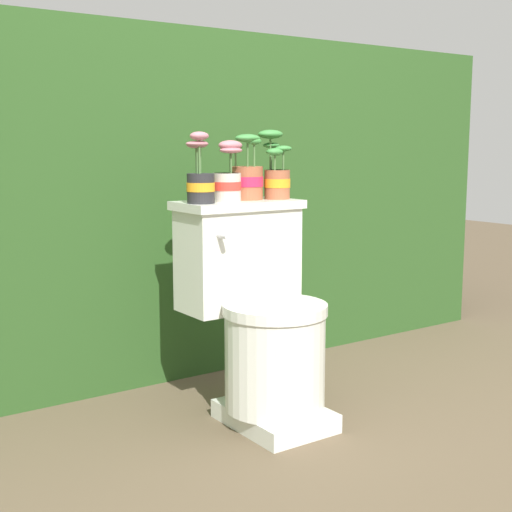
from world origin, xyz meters
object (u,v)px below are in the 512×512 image
at_px(potted_plant_left, 200,178).
at_px(potted_plant_midleft, 228,179).
at_px(toilet, 259,318).
at_px(potted_plant_middle, 246,177).
at_px(potted_plant_midright, 276,173).

distance_m(potted_plant_left, potted_plant_midleft, 0.12).
bearing_deg(toilet, potted_plant_midleft, 114.53).
bearing_deg(potted_plant_middle, potted_plant_left, -167.99).
relative_size(toilet, potted_plant_midright, 3.04).
relative_size(potted_plant_midleft, potted_plant_midright, 0.85).
xyz_separation_m(potted_plant_middle, potted_plant_midright, (0.11, -0.03, 0.01)).
bearing_deg(potted_plant_midleft, potted_plant_middle, 19.79).
xyz_separation_m(toilet, potted_plant_left, (-0.17, 0.11, 0.49)).
bearing_deg(toilet, potted_plant_left, 147.58).
distance_m(potted_plant_middle, potted_plant_midright, 0.12).
bearing_deg(potted_plant_midleft, toilet, -65.47).
bearing_deg(potted_plant_midleft, potted_plant_midright, 0.49).
bearing_deg(potted_plant_left, potted_plant_midright, 2.00).
relative_size(potted_plant_left, potted_plant_midright, 0.96).
bearing_deg(potted_plant_middle, toilet, -107.41).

